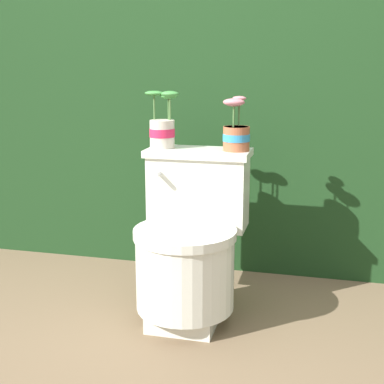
{
  "coord_description": "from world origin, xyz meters",
  "views": [
    {
      "loc": [
        0.6,
        -1.94,
        1.03
      ],
      "look_at": [
        0.08,
        0.12,
        0.52
      ],
      "focal_mm": 50.0,
      "sensor_mm": 36.0,
      "label": 1
    }
  ],
  "objects": [
    {
      "name": "hedge_backdrop",
      "position": [
        0.0,
        1.04,
        0.74
      ],
      "size": [
        3.68,
        0.84,
        1.48
      ],
      "color": "#193819",
      "rests_on": "ground"
    },
    {
      "name": "potted_plant_left",
      "position": [
        -0.08,
        0.24,
        0.77
      ],
      "size": [
        0.15,
        0.11,
        0.24
      ],
      "color": "beige",
      "rests_on": "toilet"
    },
    {
      "name": "ground_plane",
      "position": [
        0.0,
        0.0,
        0.0
      ],
      "size": [
        12.0,
        12.0,
        0.0
      ],
      "primitive_type": "plane",
      "color": "brown"
    },
    {
      "name": "toilet",
      "position": [
        0.08,
        0.08,
        0.31
      ],
      "size": [
        0.44,
        0.54,
        0.68
      ],
      "color": "silver",
      "rests_on": "ground"
    },
    {
      "name": "potted_plant_midleft",
      "position": [
        0.24,
        0.24,
        0.76
      ],
      "size": [
        0.11,
        0.12,
        0.22
      ],
      "color": "#9E5638",
      "rests_on": "toilet"
    }
  ]
}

